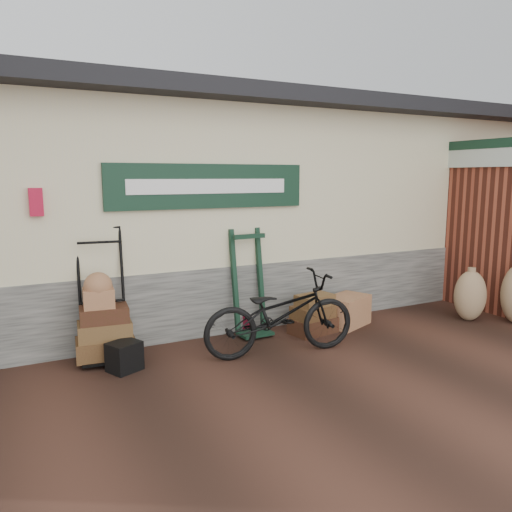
{
  "coord_description": "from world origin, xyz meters",
  "views": [
    {
      "loc": [
        -2.65,
        -4.88,
        2.07
      ],
      "look_at": [
        0.31,
        0.9,
        1.03
      ],
      "focal_mm": 35.0,
      "sensor_mm": 36.0,
      "label": 1
    }
  ],
  "objects_px": {
    "green_barrow": "(249,283)",
    "bicycle": "(280,310)",
    "porter_trolley": "(102,292)",
    "suitcase_stack": "(313,314)",
    "wicker_hamper": "(347,311)",
    "black_trunk": "(124,356)"
  },
  "relations": [
    {
      "from": "green_barrow",
      "to": "bicycle",
      "type": "relative_size",
      "value": 0.75
    },
    {
      "from": "porter_trolley",
      "to": "suitcase_stack",
      "type": "xyz_separation_m",
      "value": [
        2.65,
        -0.35,
        -0.5
      ]
    },
    {
      "from": "green_barrow",
      "to": "wicker_hamper",
      "type": "height_order",
      "value": "green_barrow"
    },
    {
      "from": "green_barrow",
      "to": "wicker_hamper",
      "type": "distance_m",
      "value": 1.5
    },
    {
      "from": "green_barrow",
      "to": "suitcase_stack",
      "type": "height_order",
      "value": "green_barrow"
    },
    {
      "from": "bicycle",
      "to": "wicker_hamper",
      "type": "bearing_deg",
      "value": -60.13
    },
    {
      "from": "bicycle",
      "to": "porter_trolley",
      "type": "bearing_deg",
      "value": 73.99
    },
    {
      "from": "wicker_hamper",
      "to": "black_trunk",
      "type": "xyz_separation_m",
      "value": [
        -3.16,
        -0.25,
        -0.05
      ]
    },
    {
      "from": "green_barrow",
      "to": "black_trunk",
      "type": "distance_m",
      "value": 1.92
    },
    {
      "from": "green_barrow",
      "to": "suitcase_stack",
      "type": "relative_size",
      "value": 2.32
    },
    {
      "from": "porter_trolley",
      "to": "green_barrow",
      "type": "relative_size",
      "value": 1.1
    },
    {
      "from": "suitcase_stack",
      "to": "wicker_hamper",
      "type": "bearing_deg",
      "value": 7.1
    },
    {
      "from": "green_barrow",
      "to": "bicycle",
      "type": "bearing_deg",
      "value": -94.08
    },
    {
      "from": "suitcase_stack",
      "to": "porter_trolley",
      "type": "bearing_deg",
      "value": 172.56
    },
    {
      "from": "green_barrow",
      "to": "suitcase_stack",
      "type": "xyz_separation_m",
      "value": [
        0.77,
        -0.35,
        -0.43
      ]
    },
    {
      "from": "green_barrow",
      "to": "bicycle",
      "type": "height_order",
      "value": "green_barrow"
    },
    {
      "from": "suitcase_stack",
      "to": "black_trunk",
      "type": "relative_size",
      "value": 1.89
    },
    {
      "from": "suitcase_stack",
      "to": "wicker_hamper",
      "type": "height_order",
      "value": "suitcase_stack"
    },
    {
      "from": "porter_trolley",
      "to": "green_barrow",
      "type": "bearing_deg",
      "value": 6.74
    },
    {
      "from": "green_barrow",
      "to": "black_trunk",
      "type": "relative_size",
      "value": 4.39
    },
    {
      "from": "black_trunk",
      "to": "green_barrow",
      "type": "bearing_deg",
      "value": 16.55
    },
    {
      "from": "suitcase_stack",
      "to": "wicker_hamper",
      "type": "xyz_separation_m",
      "value": [
        0.62,
        0.08,
        -0.06
      ]
    }
  ]
}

